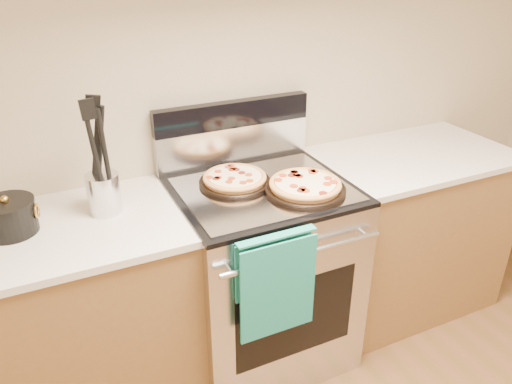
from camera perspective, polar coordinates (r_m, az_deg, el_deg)
name	(u,v)px	position (r m, az deg, el deg)	size (l,w,h in m)	color
wall_back	(228,71)	(2.33, -3.17, 13.63)	(4.00, 4.00, 0.00)	tan
range_body	(261,275)	(2.42, 0.59, -9.48)	(0.76, 0.68, 0.90)	#B7B7BC
oven_window	(296,318)	(2.18, 4.54, -14.15)	(0.56, 0.01, 0.40)	black
cooktop	(262,189)	(2.17, 0.64, 0.34)	(0.76, 0.68, 0.02)	black
backsplash_lower	(233,144)	(2.39, -2.60, 5.48)	(0.76, 0.06, 0.18)	silver
backsplash_upper	(233,114)	(2.34, -2.68, 8.90)	(0.76, 0.06, 0.12)	black
oven_handle	(304,254)	(1.95, 5.49, -7.03)	(0.03, 0.03, 0.70)	silver
dish_towel	(276,283)	(1.95, 2.28, -10.33)	(0.32, 0.05, 0.42)	#1A8570
foil_sheet	(265,189)	(2.14, 1.00, 0.33)	(0.70, 0.55, 0.01)	gray
cabinet_left	(68,327)	(2.29, -20.70, -14.27)	(1.00, 0.62, 0.88)	brown
countertop_left	(47,234)	(2.03, -22.75, -4.45)	(1.02, 0.64, 0.03)	beige
cabinet_right	(402,233)	(2.87, 16.38, -4.49)	(1.00, 0.62, 0.88)	brown
countertop_right	(414,156)	(2.67, 17.62, 3.89)	(1.02, 0.64, 0.03)	beige
pepperoni_pizza_back	(235,179)	(2.18, -2.44, 1.47)	(0.31, 0.31, 0.04)	#C2763B
pepperoni_pizza_front	(305,186)	(2.12, 5.64, 0.68)	(0.34, 0.34, 0.05)	#C2763B
utensil_crock	(104,193)	(2.05, -16.97, -0.14)	(0.13, 0.13, 0.16)	silver
saucepan	(9,218)	(2.04, -26.38, -2.71)	(0.19, 0.19, 0.12)	black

